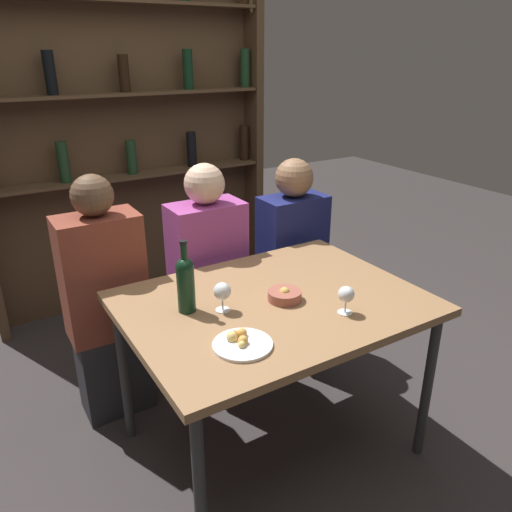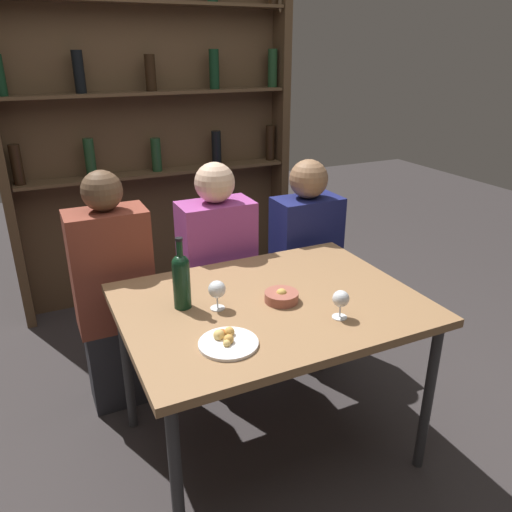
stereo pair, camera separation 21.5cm
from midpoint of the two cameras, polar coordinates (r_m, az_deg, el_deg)
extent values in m
plane|color=#332D2D|center=(2.55, 4.01, -20.67)|extent=(10.00, 10.00, 0.00)
cube|color=olive|center=(2.11, 4.56, -5.60)|extent=(1.23, 0.93, 0.04)
cylinder|color=#2D2D30|center=(1.87, -5.45, -25.16)|extent=(0.04, 0.04, 0.73)
cylinder|color=#2D2D30|center=(2.36, 21.65, -14.98)|extent=(0.04, 0.04, 0.73)
cylinder|color=#2D2D30|center=(2.47, -12.16, -11.98)|extent=(0.04, 0.04, 0.73)
cylinder|color=#2D2D30|center=(2.86, 10.02, -6.61)|extent=(0.04, 0.04, 0.73)
cube|color=#4C3823|center=(3.63, -10.07, 11.70)|extent=(1.93, 0.02, 2.16)
cube|color=#4C3823|center=(3.40, -25.51, 9.15)|extent=(0.06, 0.18, 2.16)
cube|color=#4C3823|center=(3.90, 4.42, 12.72)|extent=(0.06, 0.18, 2.16)
cube|color=#4C3823|center=(3.56, -9.46, 9.37)|extent=(1.85, 0.18, 0.02)
cylinder|color=black|center=(3.41, -24.06, 9.47)|extent=(0.07, 0.07, 0.25)
cylinder|color=#19381E|center=(3.44, -16.74, 10.63)|extent=(0.07, 0.07, 0.26)
cylinder|color=#19381E|center=(3.54, -9.55, 11.33)|extent=(0.07, 0.07, 0.23)
cylinder|color=black|center=(3.68, -2.85, 12.18)|extent=(0.07, 0.07, 0.25)
cylinder|color=black|center=(3.87, 3.28, 12.78)|extent=(0.07, 0.07, 0.26)
cube|color=#4C3823|center=(3.48, -10.04, 17.90)|extent=(1.85, 0.18, 0.02)
cylinder|color=black|center=(3.38, -17.81, 19.39)|extent=(0.07, 0.07, 0.25)
cylinder|color=black|center=(3.46, -10.18, 19.91)|extent=(0.07, 0.07, 0.23)
cylinder|color=black|center=(3.61, -3.00, 20.54)|extent=(0.07, 0.07, 0.25)
cylinder|color=#19381E|center=(3.80, 3.63, 20.64)|extent=(0.07, 0.07, 0.26)
cube|color=#4C3823|center=(3.48, -10.69, 26.63)|extent=(1.85, 0.18, 0.02)
cylinder|color=black|center=(2.01, -5.48, -3.46)|extent=(0.07, 0.07, 0.19)
sphere|color=black|center=(1.97, -5.58, -0.93)|extent=(0.07, 0.07, 0.07)
cylinder|color=black|center=(1.95, -5.63, 0.36)|extent=(0.03, 0.03, 0.10)
cylinder|color=black|center=(1.93, -5.69, 1.85)|extent=(0.03, 0.03, 0.01)
cylinder|color=silver|center=(2.03, -1.39, -6.04)|extent=(0.06, 0.06, 0.00)
cylinder|color=silver|center=(2.02, -1.40, -5.20)|extent=(0.01, 0.01, 0.06)
sphere|color=silver|center=(1.99, -1.42, -3.90)|extent=(0.07, 0.07, 0.07)
cylinder|color=silver|center=(2.02, 12.57, -6.91)|extent=(0.06, 0.06, 0.00)
cylinder|color=silver|center=(2.00, 12.65, -6.09)|extent=(0.01, 0.01, 0.06)
sphere|color=silver|center=(1.98, 12.77, -4.85)|extent=(0.07, 0.07, 0.07)
cylinder|color=white|center=(1.80, 0.28, -10.07)|extent=(0.22, 0.22, 0.01)
sphere|color=gold|center=(1.79, 0.33, -9.61)|extent=(0.04, 0.04, 0.04)
sphere|color=#E5BC66|center=(1.77, 0.15, -10.07)|extent=(0.03, 0.03, 0.03)
sphere|color=gold|center=(1.83, 0.32, -8.76)|extent=(0.04, 0.04, 0.04)
sphere|color=#C67038|center=(1.83, -0.51, -8.82)|extent=(0.03, 0.03, 0.03)
sphere|color=#E5BC66|center=(1.81, -0.85, -9.12)|extent=(0.04, 0.04, 0.04)
cylinder|color=#995142|center=(2.09, 5.88, -4.73)|extent=(0.14, 0.14, 0.04)
sphere|color=gold|center=(2.08, 5.90, -4.39)|extent=(0.05, 0.05, 0.05)
cube|color=#26262B|center=(2.75, -12.83, -11.67)|extent=(0.34, 0.22, 0.45)
cube|color=brown|center=(2.50, -13.86, -1.61)|extent=(0.38, 0.22, 0.60)
sphere|color=brown|center=(2.37, -14.75, 7.19)|extent=(0.19, 0.19, 0.19)
cube|color=#26262B|center=(2.88, -2.03, -9.29)|extent=(0.35, 0.22, 0.45)
cube|color=#9E3F8C|center=(2.65, -2.18, 0.16)|extent=(0.38, 0.22, 0.57)
sphere|color=beige|center=(2.52, -2.31, 8.35)|extent=(0.21, 0.21, 0.21)
cube|color=#26262B|center=(3.11, 7.38, -6.92)|extent=(0.34, 0.22, 0.45)
cube|color=navy|center=(2.90, 7.86, 1.53)|extent=(0.38, 0.22, 0.53)
sphere|color=#8C6647|center=(2.79, 8.26, 8.68)|extent=(0.21, 0.21, 0.21)
camera|label=1|loc=(0.11, -87.14, 1.19)|focal=35.00mm
camera|label=2|loc=(0.11, 92.86, -1.19)|focal=35.00mm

